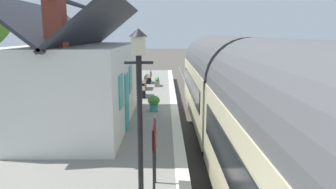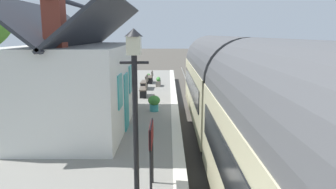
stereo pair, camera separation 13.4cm
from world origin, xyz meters
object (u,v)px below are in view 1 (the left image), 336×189
Objects in this scene: station_building at (81,82)px; bench_by_lamp at (149,76)px; bench_near_building at (144,82)px; planter_by_door at (154,102)px; station_sign_board at (154,140)px; planter_under_sign at (147,77)px; lamp_post_platform at (139,92)px; planter_bench_right at (157,82)px; train at (304,158)px; bench_mid_platform at (143,88)px.

station_building is 5.51× the size of bench_by_lamp.
bench_near_building is 6.10m from planter_by_door.
station_building is 4.92× the size of station_sign_board.
lamp_post_platform is (-18.26, -0.96, 2.28)m from planter_under_sign.
station_sign_board is (1.33, -0.20, -1.35)m from lamp_post_platform.
lamp_post_platform is (-8.70, -0.08, 2.12)m from planter_by_door.
planter_bench_right is at bearing 0.33° from planter_by_door.
station_sign_board is (-5.31, -3.05, -0.51)m from station_building.
lamp_post_platform is at bearing -179.56° from planter_bench_right.
lamp_post_platform reaches higher than bench_by_lamp.
lamp_post_platform is 1.91m from station_sign_board.
train is 7.29× the size of lamp_post_platform.
train is at bearing -167.91° from planter_under_sign.
bench_near_building is at bearing 8.21° from planter_by_door.
station_sign_board is (-14.53, -0.32, 0.89)m from planter_bench_right.
bench_mid_platform is at bearing 169.30° from planter_bench_right.
station_building reaches higher than bench_near_building.
planter_by_door is (2.06, -2.77, -1.28)m from station_building.
bench_by_lamp is 5.04m from bench_mid_platform.
planter_by_door is 7.42m from station_sign_board.
train is 32.20× the size of planter_by_door.
bench_mid_platform and bench_near_building have the same top height.
bench_near_building is at bearing 3.21° from bench_mid_platform.
planter_by_door is (-3.51, -0.73, -0.05)m from bench_mid_platform.
bench_near_building reaches higher than planter_under_sign.
bench_by_lamp is at bearing 4.30° from planter_by_door.
bench_by_lamp reaches higher than planter_bench_right.
train reaches higher than bench_near_building.
bench_mid_platform is (12.29, 3.77, -0.86)m from train.
station_sign_board reaches higher than planter_under_sign.
planter_by_door is at bearing 0.54° from lamp_post_platform.
planter_bench_right is (15.94, 3.09, -1.04)m from train.
train is 18.88× the size of bench_by_lamp.
lamp_post_platform reaches higher than train.
train reaches higher than station_sign_board.
planter_by_door is at bearing -168.27° from bench_mid_platform.
bench_by_lamp is 2.52m from bench_near_building.
planter_under_sign is at bearing 3.93° from station_sign_board.
planter_by_door is (-9.55, -0.88, 0.16)m from planter_under_sign.
station_building reaches higher than station_sign_board.
planter_bench_right is 16.02m from lamp_post_platform.
station_building is at bearing 40.84° from train.
bench_mid_platform reaches higher than planter_under_sign.
planter_by_door is at bearing -174.73° from planter_under_sign.
planter_under_sign is (3.52, 0.01, -0.22)m from bench_near_building.
station_building is 8.41m from bench_near_building.
planter_by_door is (-6.04, -0.87, -0.05)m from bench_near_building.
planter_under_sign is (18.34, 3.93, -1.08)m from train.
bench_mid_platform is 0.39× the size of lamp_post_platform.
lamp_post_platform is (-15.86, -0.12, 2.25)m from planter_bench_right.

